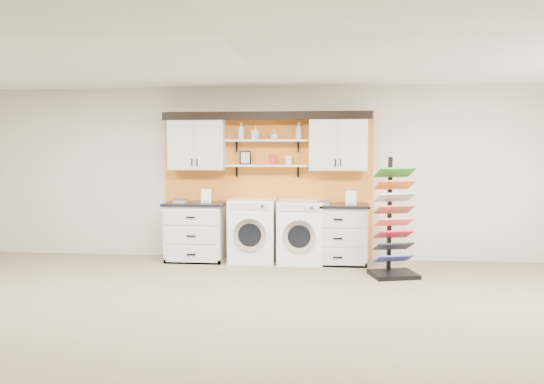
# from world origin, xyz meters

# --- Properties ---
(floor) EXTENTS (10.00, 10.00, 0.00)m
(floor) POSITION_xyz_m (0.00, 0.00, 0.00)
(floor) COLOR #806E56
(floor) RESTS_ON ground
(ceiling) EXTENTS (10.00, 10.00, 0.00)m
(ceiling) POSITION_xyz_m (0.00, 0.00, 2.80)
(ceiling) COLOR white
(ceiling) RESTS_ON wall_back
(wall_back) EXTENTS (10.00, 0.00, 10.00)m
(wall_back) POSITION_xyz_m (0.00, 4.00, 1.40)
(wall_back) COLOR beige
(wall_back) RESTS_ON floor
(accent_panel) EXTENTS (3.40, 0.07, 2.40)m
(accent_panel) POSITION_xyz_m (0.00, 3.96, 1.20)
(accent_panel) COLOR orange
(accent_panel) RESTS_ON wall_back
(upper_cabinet_left) EXTENTS (0.90, 0.35, 0.84)m
(upper_cabinet_left) POSITION_xyz_m (-1.13, 3.79, 1.88)
(upper_cabinet_left) COLOR white
(upper_cabinet_left) RESTS_ON wall_back
(upper_cabinet_right) EXTENTS (0.90, 0.35, 0.84)m
(upper_cabinet_right) POSITION_xyz_m (1.13, 3.79, 1.88)
(upper_cabinet_right) COLOR white
(upper_cabinet_right) RESTS_ON wall_back
(shelf_lower) EXTENTS (1.32, 0.28, 0.03)m
(shelf_lower) POSITION_xyz_m (0.00, 3.80, 1.53)
(shelf_lower) COLOR white
(shelf_lower) RESTS_ON wall_back
(shelf_upper) EXTENTS (1.32, 0.28, 0.03)m
(shelf_upper) POSITION_xyz_m (0.00, 3.80, 1.93)
(shelf_upper) COLOR white
(shelf_upper) RESTS_ON wall_back
(crown_molding) EXTENTS (3.30, 0.41, 0.13)m
(crown_molding) POSITION_xyz_m (0.00, 3.81, 2.33)
(crown_molding) COLOR black
(crown_molding) RESTS_ON wall_back
(picture_frame) EXTENTS (0.18, 0.02, 0.22)m
(picture_frame) POSITION_xyz_m (-0.35, 3.85, 1.66)
(picture_frame) COLOR black
(picture_frame) RESTS_ON shelf_lower
(canister_red) EXTENTS (0.11, 0.11, 0.16)m
(canister_red) POSITION_xyz_m (0.10, 3.80, 1.62)
(canister_red) COLOR red
(canister_red) RESTS_ON shelf_lower
(canister_cream) EXTENTS (0.10, 0.10, 0.14)m
(canister_cream) POSITION_xyz_m (0.35, 3.80, 1.61)
(canister_cream) COLOR silver
(canister_cream) RESTS_ON shelf_lower
(base_cabinet_left) EXTENTS (0.96, 0.66, 0.94)m
(base_cabinet_left) POSITION_xyz_m (-1.13, 3.64, 0.47)
(base_cabinet_left) COLOR white
(base_cabinet_left) RESTS_ON floor
(base_cabinet_right) EXTENTS (0.96, 0.66, 0.94)m
(base_cabinet_right) POSITION_xyz_m (1.13, 3.64, 0.47)
(base_cabinet_right) COLOR white
(base_cabinet_right) RESTS_ON floor
(washer) EXTENTS (0.72, 0.71, 1.00)m
(washer) POSITION_xyz_m (-0.21, 3.64, 0.50)
(washer) COLOR white
(washer) RESTS_ON floor
(dryer) EXTENTS (0.70, 0.71, 0.98)m
(dryer) POSITION_xyz_m (0.55, 3.64, 0.49)
(dryer) COLOR white
(dryer) RESTS_ON floor
(sample_rack) EXTENTS (0.72, 0.65, 1.68)m
(sample_rack) POSITION_xyz_m (1.89, 2.88, 0.53)
(sample_rack) COLOR black
(sample_rack) RESTS_ON floor
(soap_bottle_a) EXTENTS (0.11, 0.11, 0.26)m
(soap_bottle_a) POSITION_xyz_m (-0.41, 3.80, 2.08)
(soap_bottle_a) COLOR silver
(soap_bottle_a) RESTS_ON shelf_upper
(soap_bottle_b) EXTENTS (0.12, 0.13, 0.22)m
(soap_bottle_b) POSITION_xyz_m (-0.18, 3.80, 2.05)
(soap_bottle_b) COLOR silver
(soap_bottle_b) RESTS_ON shelf_upper
(soap_bottle_c) EXTENTS (0.16, 0.16, 0.15)m
(soap_bottle_c) POSITION_xyz_m (0.12, 3.80, 2.02)
(soap_bottle_c) COLOR silver
(soap_bottle_c) RESTS_ON shelf_upper
(soap_bottle_d) EXTENTS (0.14, 0.14, 0.26)m
(soap_bottle_d) POSITION_xyz_m (0.51, 3.80, 2.08)
(soap_bottle_d) COLOR silver
(soap_bottle_d) RESTS_ON shelf_upper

